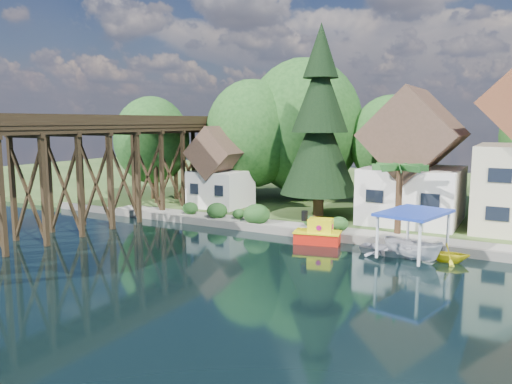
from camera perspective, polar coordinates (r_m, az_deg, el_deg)
ground at (r=31.69m, az=-1.47°, el=-8.01°), size 140.00×140.00×0.00m
bank at (r=62.78m, az=14.40°, el=0.03°), size 140.00×52.00×0.50m
seawall at (r=37.09m, az=10.23°, el=-5.25°), size 60.00×0.40×0.62m
promenade at (r=37.70m, az=13.77°, el=-4.80°), size 50.00×2.60×0.06m
trestle_bridge at (r=44.56m, az=-16.07°, el=3.35°), size 4.12×44.18×9.30m
house_left at (r=43.24m, az=17.59°, el=2.88°), size 7.64×8.64×11.02m
shed at (r=48.82m, az=-4.04°, el=2.24°), size 5.09×5.40×7.85m
bg_trees at (r=49.67m, az=12.08°, el=6.19°), size 49.90×13.30×10.57m
shrubs at (r=41.46m, az=-0.50°, el=-2.41°), size 15.76×2.47×1.70m
conifer at (r=43.36m, az=7.30°, el=7.55°), size 6.69×6.69×16.46m
palm_tree at (r=37.81m, az=16.12°, el=2.50°), size 4.14×4.14×5.51m
tugboat at (r=36.51m, az=7.10°, el=-4.74°), size 3.62×2.47×2.41m
boat_white_a at (r=34.48m, az=15.28°, el=-6.22°), size 4.26×3.07×0.87m
boat_canopy at (r=33.42m, az=17.51°, el=-5.15°), size 4.40×5.54×3.15m
boat_yellow at (r=33.75m, az=21.18°, el=-6.41°), size 2.86×2.59×1.31m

